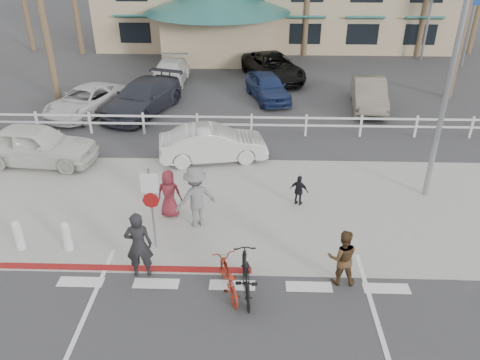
{
  "coord_description": "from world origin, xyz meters",
  "views": [
    {
      "loc": [
        0.5,
        -8.76,
        8.31
      ],
      "look_at": [
        0.11,
        3.61,
        1.5
      ],
      "focal_mm": 35.0,
      "sensor_mm": 36.0,
      "label": 1
    }
  ],
  "objects_px": {
    "bike_red": "(228,278)",
    "bike_black": "(246,275)",
    "car_white_sedan": "(213,144)",
    "sign_post": "(152,205)",
    "car_red_compact": "(36,145)"
  },
  "relations": [
    {
      "from": "bike_black",
      "to": "car_red_compact",
      "type": "relative_size",
      "value": 0.43
    },
    {
      "from": "bike_red",
      "to": "car_white_sedan",
      "type": "bearing_deg",
      "value": -99.58
    },
    {
      "from": "sign_post",
      "to": "bike_black",
      "type": "distance_m",
      "value": 3.36
    },
    {
      "from": "bike_red",
      "to": "car_white_sedan",
      "type": "height_order",
      "value": "car_white_sedan"
    },
    {
      "from": "bike_red",
      "to": "bike_black",
      "type": "xyz_separation_m",
      "value": [
        0.45,
        -0.04,
        0.14
      ]
    },
    {
      "from": "bike_red",
      "to": "bike_black",
      "type": "relative_size",
      "value": 0.88
    },
    {
      "from": "bike_black",
      "to": "car_red_compact",
      "type": "bearing_deg",
      "value": -46.97
    },
    {
      "from": "bike_red",
      "to": "car_red_compact",
      "type": "distance_m",
      "value": 10.58
    },
    {
      "from": "bike_black",
      "to": "car_white_sedan",
      "type": "distance_m",
      "value": 7.79
    },
    {
      "from": "bike_red",
      "to": "car_white_sedan",
      "type": "distance_m",
      "value": 7.69
    },
    {
      "from": "sign_post",
      "to": "car_red_compact",
      "type": "bearing_deg",
      "value": 136.68
    },
    {
      "from": "bike_black",
      "to": "car_white_sedan",
      "type": "xyz_separation_m",
      "value": [
        -1.46,
        7.66,
        0.1
      ]
    },
    {
      "from": "bike_red",
      "to": "bike_black",
      "type": "distance_m",
      "value": 0.47
    },
    {
      "from": "bike_black",
      "to": "car_white_sedan",
      "type": "relative_size",
      "value": 0.47
    },
    {
      "from": "bike_black",
      "to": "car_white_sedan",
      "type": "height_order",
      "value": "car_white_sedan"
    }
  ]
}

